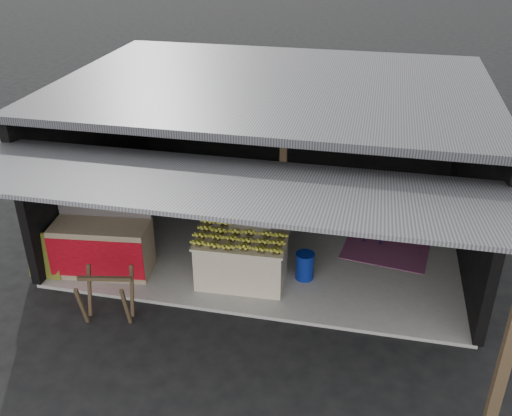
% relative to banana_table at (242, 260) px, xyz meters
% --- Properties ---
extents(ground, '(80.00, 80.00, 0.00)m').
position_rel_banana_table_xyz_m(ground, '(0.18, -0.84, -0.47)').
color(ground, black).
rests_on(ground, ground).
extents(concrete_slab, '(7.00, 5.00, 0.06)m').
position_rel_banana_table_xyz_m(concrete_slab, '(0.18, 1.66, -0.44)').
color(concrete_slab, gray).
rests_on(concrete_slab, ground).
extents(shophouse, '(7.40, 7.29, 3.02)m').
position_rel_banana_table_xyz_m(shophouse, '(0.19, 1.97, 1.63)').
color(shophouse, black).
rests_on(shophouse, ground).
extents(banana_table, '(1.51, 0.97, 0.82)m').
position_rel_banana_table_xyz_m(banana_table, '(0.00, 0.00, 0.00)').
color(banana_table, beige).
rests_on(banana_table, concrete_slab).
extents(banana_pile, '(1.39, 0.87, 0.16)m').
position_rel_banana_table_xyz_m(banana_pile, '(-0.00, 0.00, 0.49)').
color(banana_pile, gold).
rests_on(banana_pile, banana_table).
extents(white_crate, '(1.00, 0.71, 1.06)m').
position_rel_banana_table_xyz_m(white_crate, '(-0.05, 0.76, 0.12)').
color(white_crate, white).
rests_on(white_crate, concrete_slab).
extents(neighbor_stall, '(1.68, 0.91, 1.66)m').
position_rel_banana_table_xyz_m(neighbor_stall, '(-2.37, -0.19, 0.09)').
color(neighbor_stall, '#998466').
rests_on(neighbor_stall, concrete_slab).
extents(green_signboard, '(0.57, 0.11, 0.85)m').
position_rel_banana_table_xyz_m(green_signboard, '(-3.27, -0.60, 0.01)').
color(green_signboard, black).
rests_on(green_signboard, concrete_slab).
extents(sawhorse, '(0.82, 0.81, 0.80)m').
position_rel_banana_table_xyz_m(sawhorse, '(-1.75, -1.36, 0.03)').
color(sawhorse, '#4A3925').
rests_on(sawhorse, ground).
extents(water_barrel, '(0.31, 0.31, 0.45)m').
position_rel_banana_table_xyz_m(water_barrel, '(1.01, 0.31, -0.18)').
color(water_barrel, navy).
rests_on(water_barrel, concrete_slab).
extents(plastic_chair, '(0.41, 0.41, 0.82)m').
position_rel_banana_table_xyz_m(plastic_chair, '(2.11, 1.91, 0.07)').
color(plastic_chair, '#090D36').
rests_on(plastic_chair, concrete_slab).
extents(magenta_rug, '(1.63, 1.20, 0.01)m').
position_rel_banana_table_xyz_m(magenta_rug, '(2.34, 1.44, -0.40)').
color(magenta_rug, '#6C184F').
rests_on(magenta_rug, concrete_slab).
extents(picture_frames, '(1.62, 0.04, 0.46)m').
position_rel_banana_table_xyz_m(picture_frames, '(0.02, 4.05, 1.46)').
color(picture_frames, black).
rests_on(picture_frames, shophouse).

